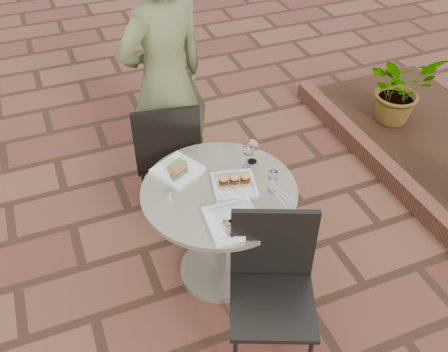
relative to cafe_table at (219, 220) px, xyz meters
name	(u,v)px	position (x,y,z in m)	size (l,w,h in m)	color
ground	(221,276)	(-0.01, -0.05, -0.48)	(60.00, 60.00, 0.00)	brown
cafe_table	(219,220)	(0.00, 0.00, 0.00)	(0.90, 0.90, 0.73)	gray
chair_far	(167,148)	(-0.11, 0.71, 0.07)	(0.51, 0.51, 0.93)	black
chair_near	(273,278)	(0.08, -0.56, 0.07)	(0.58, 0.58, 0.93)	black
diner	(165,82)	(-0.02, 0.93, 0.45)	(0.68, 0.45, 1.87)	brown
plate_salmon	(178,170)	(-0.17, 0.23, 0.27)	(0.32, 0.32, 0.07)	white
plate_sliders	(234,183)	(0.09, -0.02, 0.28)	(0.29, 0.29, 0.16)	white
plate_tuna	(233,221)	(-0.03, -0.28, 0.26)	(0.29, 0.29, 0.03)	white
wine_glass_right	(273,176)	(0.28, -0.12, 0.35)	(0.06, 0.06, 0.15)	white
wine_glass_mid	(248,152)	(0.23, 0.12, 0.36)	(0.07, 0.07, 0.17)	white
wine_glass_far	(253,146)	(0.28, 0.16, 0.36)	(0.07, 0.07, 0.16)	white
steel_ramekin	(169,192)	(-0.28, 0.06, 0.27)	(0.05, 0.05, 0.04)	silver
cutlery_set	(281,195)	(0.30, -0.18, 0.25)	(0.09, 0.19, 0.00)	silver
planter_curb	(397,180)	(1.59, 0.25, -0.41)	(0.12, 3.00, 0.15)	brown
potted_plant_a	(400,88)	(2.10, 1.00, -0.10)	(0.58, 0.50, 0.64)	#33662D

